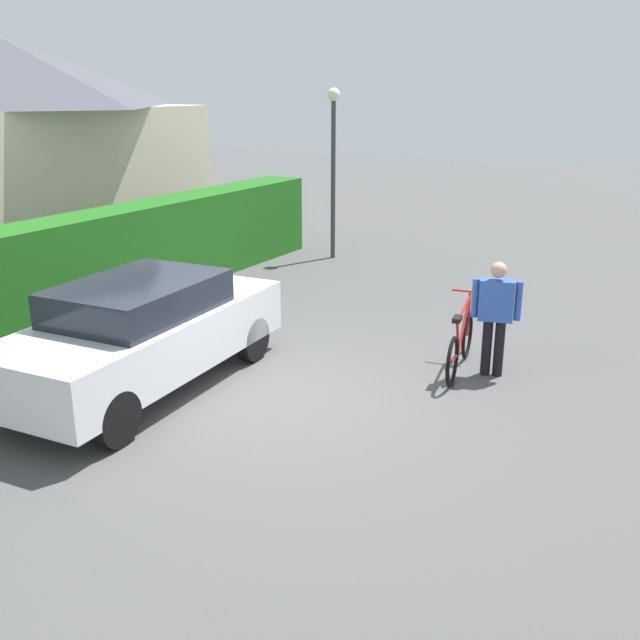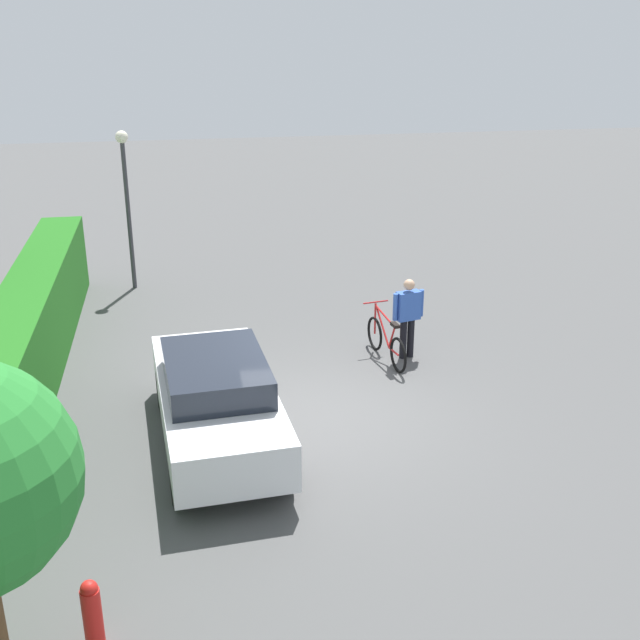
{
  "view_description": "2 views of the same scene",
  "coord_description": "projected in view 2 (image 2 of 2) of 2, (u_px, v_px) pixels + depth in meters",
  "views": [
    {
      "loc": [
        -6.81,
        -4.42,
        3.65
      ],
      "look_at": [
        0.16,
        -0.39,
        1.04
      ],
      "focal_mm": 40.5,
      "sensor_mm": 36.0,
      "label": 1
    },
    {
      "loc": [
        -11.18,
        2.05,
        6.1
      ],
      "look_at": [
        0.78,
        -0.06,
        1.36
      ],
      "focal_mm": 44.73,
      "sensor_mm": 36.0,
      "label": 2
    }
  ],
  "objects": [
    {
      "name": "hedge_row",
      "position": [
        6.0,
        393.0,
        11.73
      ],
      "size": [
        14.97,
        0.9,
        1.65
      ],
      "primitive_type": "cube",
      "color": "#1F631A",
      "rests_on": "ground"
    },
    {
      "name": "person_rider",
      "position": [
        408.0,
        313.0,
        14.66
      ],
      "size": [
        0.3,
        0.62,
        1.54
      ],
      "color": "black",
      "rests_on": "ground"
    },
    {
      "name": "street_lamp",
      "position": [
        126.0,
        186.0,
        17.86
      ],
      "size": [
        0.28,
        0.28,
        3.63
      ],
      "color": "#38383D",
      "rests_on": "ground"
    },
    {
      "name": "parked_car_near",
      "position": [
        217.0,
        399.0,
        11.73
      ],
      "size": [
        4.23,
        1.92,
        1.41
      ],
      "color": "silver",
      "rests_on": "ground"
    },
    {
      "name": "ground_plane",
      "position": [
        324.0,
        416.0,
        12.8
      ],
      "size": [
        60.0,
        60.0,
        0.0
      ],
      "primitive_type": "plane",
      "color": "#4D4D4D"
    },
    {
      "name": "bicycle",
      "position": [
        386.0,
        342.0,
        14.71
      ],
      "size": [
        1.72,
        0.5,
        0.98
      ],
      "color": "black",
      "rests_on": "ground"
    },
    {
      "name": "fire_hydrant",
      "position": [
        92.0,
        613.0,
        8.04
      ],
      "size": [
        0.2,
        0.2,
        0.81
      ],
      "color": "red",
      "rests_on": "ground"
    }
  ]
}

